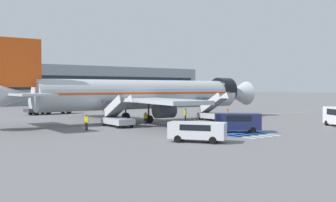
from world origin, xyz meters
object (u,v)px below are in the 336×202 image
Objects in this scene: airliner at (143,95)px; baggage_cart at (192,123)px; boarding_stairs_aft at (118,119)px; service_van_0 at (238,121)px; fuel_tanker at (49,104)px; ground_crew_1 at (185,114)px; boarding_stairs_forward at (213,114)px; ground_crew_0 at (228,113)px; service_van_2 at (197,130)px; ground_crew_3 at (146,117)px; ground_crew_2 at (87,121)px; terminal_building at (45,85)px.

airliner reaches higher than baggage_cart.
service_van_0 is at bearing -58.05° from boarding_stairs_aft.
airliner is 22.93m from fuel_tanker.
airliner reaches higher than ground_crew_1.
boarding_stairs_forward is 2.84× the size of ground_crew_1.
service_van_2 is at bearing -14.40° from ground_crew_0.
service_van_0 reaches higher than ground_crew_1.
service_van_0 is at bearing -179.89° from ground_crew_1.
boarding_stairs_forward is 15.25m from boarding_stairs_aft.
ground_crew_0 is 1.00× the size of ground_crew_3.
boarding_stairs_forward is at bearing 22.79° from fuel_tanker.
boarding_stairs_aft is at bearing -52.26° from ground_crew_0.
baggage_cart is at bearing -29.96° from ground_crew_3.
boarding_stairs_aft is 10.60m from ground_crew_1.
boarding_stairs_aft is 5.16m from ground_crew_2.
service_van_0 is 3.08× the size of ground_crew_0.
terminal_building is (15.60, 68.77, 4.56)m from boarding_stairs_aft.
boarding_stairs_forward reaches higher than service_van_0.
boarding_stairs_forward reaches higher than ground_crew_1.
ground_crew_0 is 0.89× the size of ground_crew_2.
fuel_tanker is 0.08× the size of terminal_building.
service_van_0 is (5.86, -39.26, -0.58)m from fuel_tanker.
boarding_stairs_forward is 1.00× the size of boarding_stairs_aft.
boarding_stairs_aft reaches higher than fuel_tanker.
airliner is 25.86× the size of ground_crew_0.
baggage_cart is at bearing 8.55° from fuel_tanker.
service_van_2 is at bearing -88.95° from ground_crew_3.
ground_crew_0 is at bearing -73.85° from ground_crew_1.
service_van_2 is at bearing -101.22° from terminal_building.
terminal_building is at bearing -32.76° from baggage_cart.
baggage_cart is 6.11m from ground_crew_3.
airliner is 8.23m from boarding_stairs_aft.
service_van_2 is 19.74m from ground_crew_1.
service_van_0 reaches higher than ground_crew_2.
terminal_building is at bearing 10.73° from ground_crew_1.
terminal_building is (11.18, 68.21, 4.63)m from ground_crew_3.
baggage_cart is 11.49m from ground_crew_0.
ground_crew_2 is 1.13× the size of ground_crew_3.
baggage_cart is at bearing -30.90° from ground_crew_0.
fuel_tanker is at bearing 34.03° from ground_crew_1.
ground_crew_3 is at bearing -99.31° from terminal_building.
airliner reaches higher than ground_crew_2.
ground_crew_1 is 15.55m from ground_crew_2.
service_van_0 is at bearing 164.85° from service_van_2.
boarding_stairs_aft is 3.35× the size of ground_crew_3.
fuel_tanker is (1.38, 26.59, 0.81)m from boarding_stairs_aft.
ground_crew_2 is (-20.10, -1.14, 0.04)m from boarding_stairs_forward.
ground_crew_0 is 23.91m from ground_crew_2.
service_van_2 is 1.67× the size of baggage_cart.
fuel_tanker is at bearing -129.10° from service_van_2.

